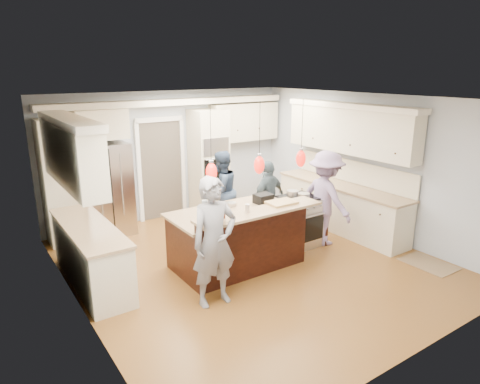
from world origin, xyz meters
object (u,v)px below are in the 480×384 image
Objects in this scene: island_range at (299,221)px; person_bar_end at (214,242)px; refrigerator at (106,190)px; person_far_left at (221,191)px; kitchen_island at (237,237)px.

person_bar_end reaches higher than island_range.
refrigerator is 2.21m from person_far_left.
person_bar_end reaches higher than person_far_left.
refrigerator reaches higher than island_range.
person_far_left is (1.56, 2.34, -0.10)m from person_bar_end.
person_bar_end is 2.82m from person_far_left.
kitchen_island is 1.31× the size of person_far_left.
person_far_left is at bearing -28.07° from refrigerator.
kitchen_island is 1.69m from person_far_left.
island_range is at bearing 3.11° from kitchen_island.
island_range is 2.53m from person_bar_end.
person_far_left is at bearing 117.65° from island_range.
refrigerator is 1.00× the size of person_bar_end.
refrigerator reaches higher than kitchen_island.
refrigerator is at bearing 98.99° from person_bar_end.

